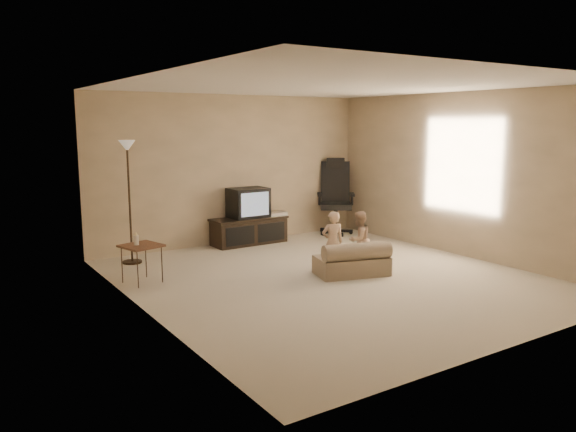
% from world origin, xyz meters
% --- Properties ---
extents(floor, '(5.50, 5.50, 0.00)m').
position_xyz_m(floor, '(0.00, 0.00, 0.00)').
color(floor, beige).
rests_on(floor, ground).
extents(room_shell, '(5.50, 5.50, 5.50)m').
position_xyz_m(room_shell, '(0.00, 0.00, 1.52)').
color(room_shell, white).
rests_on(room_shell, floor).
extents(tv_stand, '(1.34, 0.51, 0.95)m').
position_xyz_m(tv_stand, '(0.17, 2.49, 0.40)').
color(tv_stand, black).
rests_on(tv_stand, floor).
extents(office_chair, '(0.89, 0.90, 1.39)m').
position_xyz_m(office_chair, '(1.96, 2.42, 0.50)').
color(office_chair, black).
rests_on(office_chair, floor).
extents(side_table, '(0.55, 0.55, 0.67)m').
position_xyz_m(side_table, '(-2.16, 1.17, 0.48)').
color(side_table, brown).
rests_on(side_table, floor).
extents(floor_lamp, '(0.28, 0.28, 1.79)m').
position_xyz_m(floor_lamp, '(-1.93, 2.25, 1.31)').
color(floor_lamp, '#2F2215').
rests_on(floor_lamp, floor).
extents(child_sofa, '(1.06, 0.77, 0.47)m').
position_xyz_m(child_sofa, '(0.34, -0.05, 0.19)').
color(child_sofa, gray).
rests_on(child_sofa, floor).
extents(toddler_left, '(0.36, 0.30, 0.86)m').
position_xyz_m(toddler_left, '(0.18, 0.20, 0.43)').
color(toddler_left, tan).
rests_on(toddler_left, floor).
extents(toddler_right, '(0.43, 0.30, 0.81)m').
position_xyz_m(toddler_right, '(0.68, 0.24, 0.40)').
color(toddler_right, tan).
rests_on(toddler_right, floor).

